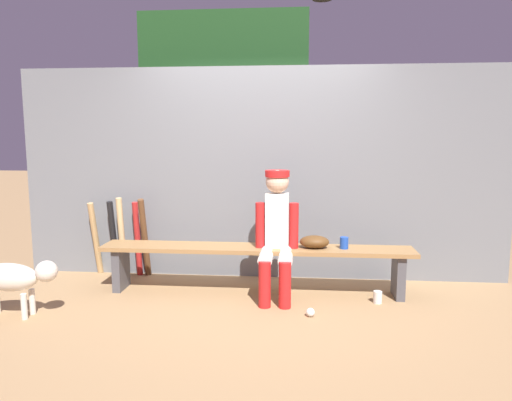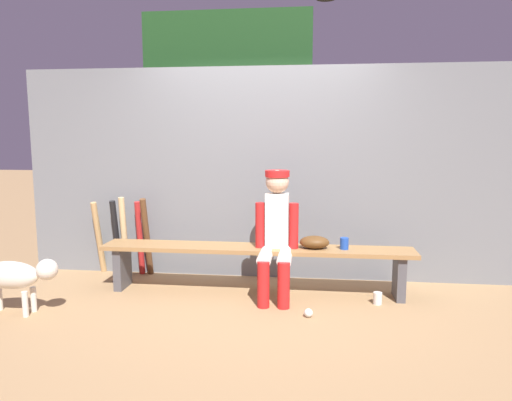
{
  "view_description": "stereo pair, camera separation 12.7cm",
  "coord_description": "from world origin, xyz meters",
  "px_view_note": "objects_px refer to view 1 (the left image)",
  "views": [
    {
      "loc": [
        0.4,
        -4.39,
        1.52
      ],
      "look_at": [
        0.0,
        0.0,
        0.91
      ],
      "focal_mm": 32.87,
      "sensor_mm": 36.0,
      "label": 1
    },
    {
      "loc": [
        0.52,
        -4.38,
        1.52
      ],
      "look_at": [
        0.0,
        0.0,
        0.91
      ],
      "focal_mm": 32.87,
      "sensor_mm": 36.0,
      "label": 2
    }
  ],
  "objects_px": {
    "bat_wood_tan": "(96,238)",
    "scoreboard": "(228,70)",
    "baseball": "(310,312)",
    "player_seated": "(276,230)",
    "bat_wood_natural": "(122,238)",
    "cup_on_ground": "(378,297)",
    "baseball_glove": "(314,242)",
    "bat_aluminum_black": "(114,238)",
    "cup_on_bench": "(344,243)",
    "bat_wood_dark": "(145,238)",
    "dog": "(15,278)",
    "dugout_bench": "(256,256)",
    "bat_aluminum_red": "(138,239)"
  },
  "relations": [
    {
      "from": "bat_aluminum_red",
      "to": "scoreboard",
      "type": "height_order",
      "value": "scoreboard"
    },
    {
      "from": "dugout_bench",
      "to": "cup_on_ground",
      "type": "xyz_separation_m",
      "value": [
        1.14,
        -0.18,
        -0.31
      ]
    },
    {
      "from": "dugout_bench",
      "to": "player_seated",
      "type": "xyz_separation_m",
      "value": [
        0.2,
        -0.11,
        0.28
      ]
    },
    {
      "from": "dugout_bench",
      "to": "dog",
      "type": "bearing_deg",
      "value": -158.35
    },
    {
      "from": "dugout_bench",
      "to": "baseball",
      "type": "distance_m",
      "value": 0.83
    },
    {
      "from": "bat_wood_tan",
      "to": "cup_on_bench",
      "type": "relative_size",
      "value": 7.39
    },
    {
      "from": "baseball",
      "to": "cup_on_bench",
      "type": "distance_m",
      "value": 0.81
    },
    {
      "from": "dog",
      "to": "dugout_bench",
      "type": "bearing_deg",
      "value": 21.65
    },
    {
      "from": "scoreboard",
      "to": "bat_wood_natural",
      "type": "bearing_deg",
      "value": -127.55
    },
    {
      "from": "cup_on_ground",
      "to": "scoreboard",
      "type": "distance_m",
      "value": 3.36
    },
    {
      "from": "dugout_bench",
      "to": "baseball_glove",
      "type": "height_order",
      "value": "baseball_glove"
    },
    {
      "from": "bat_wood_dark",
      "to": "cup_on_bench",
      "type": "relative_size",
      "value": 8.02
    },
    {
      "from": "bat_wood_tan",
      "to": "scoreboard",
      "type": "bearing_deg",
      "value": 42.54
    },
    {
      "from": "bat_wood_tan",
      "to": "baseball",
      "type": "xyz_separation_m",
      "value": [
        2.32,
        -1.02,
        -0.37
      ]
    },
    {
      "from": "baseball",
      "to": "bat_wood_dark",
      "type": "bearing_deg",
      "value": 151.42
    },
    {
      "from": "player_seated",
      "to": "cup_on_ground",
      "type": "height_order",
      "value": "player_seated"
    },
    {
      "from": "bat_wood_natural",
      "to": "cup_on_ground",
      "type": "height_order",
      "value": "bat_wood_natural"
    },
    {
      "from": "bat_aluminum_black",
      "to": "bat_wood_tan",
      "type": "distance_m",
      "value": 0.21
    },
    {
      "from": "player_seated",
      "to": "bat_wood_natural",
      "type": "height_order",
      "value": "player_seated"
    },
    {
      "from": "player_seated",
      "to": "baseball",
      "type": "height_order",
      "value": "player_seated"
    },
    {
      "from": "bat_wood_tan",
      "to": "baseball",
      "type": "distance_m",
      "value": 2.56
    },
    {
      "from": "cup_on_bench",
      "to": "scoreboard",
      "type": "relative_size",
      "value": 0.03
    },
    {
      "from": "baseball_glove",
      "to": "bat_wood_natural",
      "type": "bearing_deg",
      "value": 169.59
    },
    {
      "from": "bat_aluminum_red",
      "to": "dog",
      "type": "bearing_deg",
      "value": -117.47
    },
    {
      "from": "bat_wood_tan",
      "to": "scoreboard",
      "type": "xyz_separation_m",
      "value": [
        1.3,
        1.19,
        1.94
      ]
    },
    {
      "from": "bat_wood_tan",
      "to": "dugout_bench",
      "type": "bearing_deg",
      "value": -13.94
    },
    {
      "from": "bat_aluminum_red",
      "to": "scoreboard",
      "type": "relative_size",
      "value": 0.25
    },
    {
      "from": "dugout_bench",
      "to": "bat_wood_tan",
      "type": "distance_m",
      "value": 1.86
    },
    {
      "from": "bat_wood_tan",
      "to": "scoreboard",
      "type": "relative_size",
      "value": 0.25
    },
    {
      "from": "dugout_bench",
      "to": "baseball_glove",
      "type": "bearing_deg",
      "value": 0.0
    },
    {
      "from": "bat_wood_dark",
      "to": "cup_on_bench",
      "type": "xyz_separation_m",
      "value": [
        2.07,
        -0.38,
        0.08
      ]
    },
    {
      "from": "cup_on_bench",
      "to": "dog",
      "type": "height_order",
      "value": "cup_on_bench"
    },
    {
      "from": "bat_aluminum_black",
      "to": "bat_wood_tan",
      "type": "xyz_separation_m",
      "value": [
        -0.21,
        0.01,
        -0.01
      ]
    },
    {
      "from": "bat_wood_dark",
      "to": "bat_aluminum_black",
      "type": "relative_size",
      "value": 1.07
    },
    {
      "from": "bat_wood_tan",
      "to": "cup_on_ground",
      "type": "relative_size",
      "value": 7.39
    },
    {
      "from": "bat_aluminum_black",
      "to": "baseball_glove",
      "type": "bearing_deg",
      "value": -11.42
    },
    {
      "from": "player_seated",
      "to": "bat_aluminum_black",
      "type": "bearing_deg",
      "value": 163.15
    },
    {
      "from": "player_seated",
      "to": "bat_wood_tan",
      "type": "height_order",
      "value": "player_seated"
    },
    {
      "from": "player_seated",
      "to": "baseball_glove",
      "type": "height_order",
      "value": "player_seated"
    },
    {
      "from": "bat_wood_tan",
      "to": "bat_aluminum_red",
      "type": "bearing_deg",
      "value": -0.56
    },
    {
      "from": "player_seated",
      "to": "bat_wood_natural",
      "type": "bearing_deg",
      "value": 163.95
    },
    {
      "from": "bat_wood_natural",
      "to": "bat_wood_tan",
      "type": "relative_size",
      "value": 1.07
    },
    {
      "from": "bat_wood_natural",
      "to": "baseball_glove",
      "type": "bearing_deg",
      "value": -10.41
    },
    {
      "from": "player_seated",
      "to": "bat_wood_natural",
      "type": "relative_size",
      "value": 1.38
    },
    {
      "from": "bat_aluminum_red",
      "to": "bat_wood_natural",
      "type": "height_order",
      "value": "bat_wood_natural"
    },
    {
      "from": "bat_wood_dark",
      "to": "dog",
      "type": "bearing_deg",
      "value": -122.41
    },
    {
      "from": "bat_wood_tan",
      "to": "dog",
      "type": "xyz_separation_m",
      "value": [
        -0.16,
        -1.23,
        -0.07
      ]
    },
    {
      "from": "player_seated",
      "to": "baseball_glove",
      "type": "bearing_deg",
      "value": 16.99
    },
    {
      "from": "bat_wood_natural",
      "to": "dog",
      "type": "relative_size",
      "value": 1.03
    },
    {
      "from": "player_seated",
      "to": "bat_wood_natural",
      "type": "xyz_separation_m",
      "value": [
        -1.68,
        0.48,
        -0.22
      ]
    }
  ]
}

